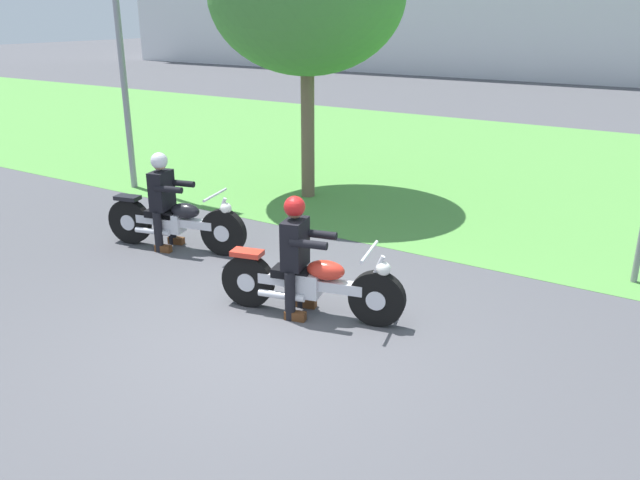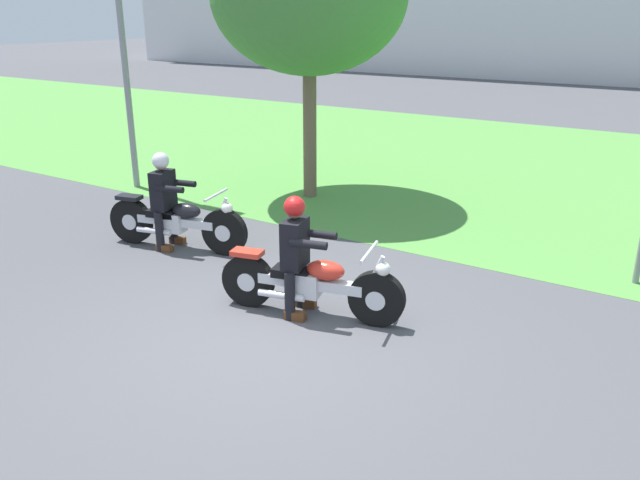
{
  "view_description": "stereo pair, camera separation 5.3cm",
  "coord_description": "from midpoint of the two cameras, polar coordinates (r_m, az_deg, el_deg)",
  "views": [
    {
      "loc": [
        3.77,
        -4.8,
        3.29
      ],
      "look_at": [
        0.13,
        0.92,
        0.85
      ],
      "focal_mm": 35.88,
      "sensor_mm": 36.0,
      "label": 1
    },
    {
      "loc": [
        3.82,
        -4.77,
        3.29
      ],
      "look_at": [
        0.13,
        0.92,
        0.85
      ],
      "focal_mm": 35.88,
      "sensor_mm": 36.0,
      "label": 2
    }
  ],
  "objects": [
    {
      "name": "rider_follow",
      "position": [
        9.44,
        -13.98,
        4.09
      ],
      "size": [
        0.62,
        0.55,
        1.42
      ],
      "rotation": [
        0.0,
        0.0,
        0.24
      ],
      "color": "black",
      "rests_on": "ground"
    },
    {
      "name": "motorcycle_lead",
      "position": [
        7.22,
        -1.02,
        -3.92
      ],
      "size": [
        2.15,
        0.81,
        0.87
      ],
      "rotation": [
        0.0,
        0.0,
        0.24
      ],
      "color": "black",
      "rests_on": "ground"
    },
    {
      "name": "rider_lead",
      "position": [
        7.12,
        -2.31,
        -0.59
      ],
      "size": [
        0.62,
        0.55,
        1.4
      ],
      "rotation": [
        0.0,
        0.0,
        0.24
      ],
      "color": "black",
      "rests_on": "ground"
    },
    {
      "name": "ground",
      "position": [
        6.94,
        -5.3,
        -8.62
      ],
      "size": [
        120.0,
        120.0,
        0.0
      ],
      "primitive_type": "plane",
      "color": "#4C4C51"
    },
    {
      "name": "motorcycle_follow",
      "position": [
        9.47,
        -12.92,
        1.54
      ],
      "size": [
        2.18,
        0.81,
        0.89
      ],
      "rotation": [
        0.0,
        0.0,
        0.24
      ],
      "color": "black",
      "rests_on": "ground"
    },
    {
      "name": "grass_verge",
      "position": [
        14.81,
        16.88,
        6.12
      ],
      "size": [
        60.0,
        12.0,
        0.01
      ],
      "primitive_type": "cube",
      "color": "#549342",
      "rests_on": "ground"
    },
    {
      "name": "streetlight_pole",
      "position": [
        12.7,
        -17.51,
        19.71
      ],
      "size": [
        0.96,
        0.2,
        5.5
      ],
      "color": "gray",
      "rests_on": "ground"
    }
  ]
}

